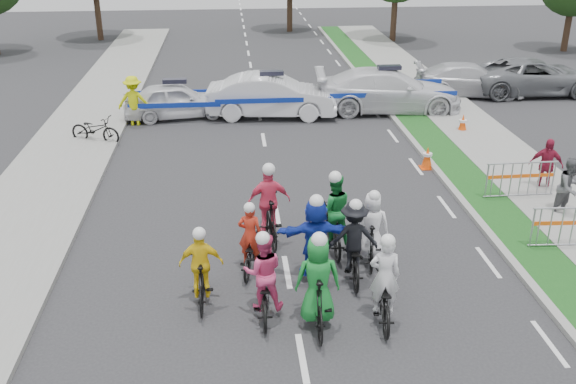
{
  "coord_description": "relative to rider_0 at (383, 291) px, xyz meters",
  "views": [
    {
      "loc": [
        -1.11,
        -9.24,
        7.32
      ],
      "look_at": [
        0.2,
        4.9,
        1.1
      ],
      "focal_mm": 40.0,
      "sensor_mm": 36.0,
      "label": 1
    }
  ],
  "objects": [
    {
      "name": "ground",
      "position": [
        -1.69,
        -1.07,
        -0.63
      ],
      "size": [
        90.0,
        90.0,
        0.0
      ],
      "primitive_type": "plane",
      "color": "#28282B",
      "rests_on": "ground"
    },
    {
      "name": "curb_right",
      "position": [
        3.41,
        3.93,
        -0.57
      ],
      "size": [
        0.2,
        60.0,
        0.12
      ],
      "primitive_type": "cube",
      "color": "gray",
      "rests_on": "ground"
    },
    {
      "name": "grass_strip",
      "position": [
        4.11,
        3.93,
        -0.57
      ],
      "size": [
        1.2,
        60.0,
        0.11
      ],
      "primitive_type": "cube",
      "color": "#144015",
      "rests_on": "ground"
    },
    {
      "name": "sidewalk_right",
      "position": [
        5.91,
        3.93,
        -0.56
      ],
      "size": [
        2.4,
        60.0,
        0.13
      ],
      "primitive_type": "cube",
      "color": "gray",
      "rests_on": "ground"
    },
    {
      "name": "sidewalk_left",
      "position": [
        -8.19,
        3.93,
        -0.56
      ],
      "size": [
        3.0,
        60.0,
        0.13
      ],
      "primitive_type": "cube",
      "color": "gray",
      "rests_on": "ground"
    },
    {
      "name": "rider_0",
      "position": [
        0.0,
        0.0,
        0.0
      ],
      "size": [
        0.85,
        1.92,
        1.9
      ],
      "rotation": [
        0.0,
        0.0,
        3.03
      ],
      "color": "black",
      "rests_on": "ground"
    },
    {
      "name": "rider_1",
      "position": [
        -1.29,
        -0.1,
        0.16
      ],
      "size": [
        0.88,
        1.96,
        2.04
      ],
      "rotation": [
        0.0,
        0.0,
        3.1
      ],
      "color": "black",
      "rests_on": "ground"
    },
    {
      "name": "rider_2",
      "position": [
        -2.29,
        0.37,
        0.07
      ],
      "size": [
        0.79,
        1.84,
        1.86
      ],
      "rotation": [
        0.0,
        0.0,
        3.11
      ],
      "color": "black",
      "rests_on": "ground"
    },
    {
      "name": "rider_3",
      "position": [
        -3.49,
        0.89,
        0.05
      ],
      "size": [
        0.89,
        1.68,
        1.75
      ],
      "rotation": [
        0.0,
        0.0,
        3.12
      ],
      "color": "black",
      "rests_on": "ground"
    },
    {
      "name": "rider_4",
      "position": [
        -0.29,
        1.6,
        0.11
      ],
      "size": [
        1.08,
        1.89,
        1.89
      ],
      "rotation": [
        0.0,
        0.0,
        3.08
      ],
      "color": "black",
      "rests_on": "ground"
    },
    {
      "name": "rider_5",
      "position": [
        -1.12,
        1.57,
        0.22
      ],
      "size": [
        1.63,
        1.95,
        2.04
      ],
      "rotation": [
        0.0,
        0.0,
        3.12
      ],
      "color": "black",
      "rests_on": "ground"
    },
    {
      "name": "rider_6",
      "position": [
        -2.48,
        2.12,
        -0.07
      ],
      "size": [
        0.89,
        1.72,
        1.68
      ],
      "rotation": [
        0.0,
        0.0,
        2.94
      ],
      "color": "black",
      "rests_on": "ground"
    },
    {
      "name": "rider_7",
      "position": [
        0.24,
        2.22,
        0.08
      ],
      "size": [
        0.82,
        1.77,
        1.8
      ],
      "rotation": [
        0.0,
        0.0,
        2.99
      ],
      "color": "black",
      "rests_on": "ground"
    },
    {
      "name": "rider_8",
      "position": [
        -0.51,
        2.93,
        0.11
      ],
      "size": [
        0.83,
        1.96,
        1.99
      ],
      "rotation": [
        0.0,
        0.0,
        3.14
      ],
      "color": "black",
      "rests_on": "ground"
    },
    {
      "name": "rider_9",
      "position": [
        -1.97,
        3.47,
        0.15
      ],
      "size": [
        1.06,
        1.98,
        2.03
      ],
      "rotation": [
        0.0,
        0.0,
        3.25
      ],
      "color": "black",
      "rests_on": "ground"
    },
    {
      "name": "police_car_0",
      "position": [
        -4.87,
        13.93,
        0.05
      ],
      "size": [
        4.18,
        2.24,
        1.35
      ],
      "primitive_type": "imported",
      "rotation": [
        0.0,
        0.0,
        1.74
      ],
      "color": "silver",
      "rests_on": "ground"
    },
    {
      "name": "police_car_1",
      "position": [
        -1.2,
        13.7,
        0.19
      ],
      "size": [
        5.09,
        2.19,
        1.63
      ],
      "primitive_type": "imported",
      "rotation": [
        0.0,
        0.0,
        1.48
      ],
      "color": "silver",
      "rests_on": "ground"
    },
    {
      "name": "police_car_2",
      "position": [
        3.43,
        14.03,
        0.21
      ],
      "size": [
        5.94,
        2.8,
        1.67
      ],
      "primitive_type": "imported",
      "rotation": [
        0.0,
        0.0,
        1.49
      ],
      "color": "silver",
      "rests_on": "ground"
    },
    {
      "name": "civilian_sedan",
      "position": [
        7.51,
        16.03,
        0.06
      ],
      "size": [
        4.96,
        2.62,
        1.37
      ],
      "primitive_type": "imported",
      "rotation": [
        0.0,
        0.0,
        1.42
      ],
      "color": "silver",
      "rests_on": "ground"
    },
    {
      "name": "civilian_suv",
      "position": [
        10.34,
        16.04,
        0.14
      ],
      "size": [
        5.53,
        2.6,
        1.53
      ],
      "primitive_type": "imported",
      "rotation": [
        0.0,
        0.0,
        1.56
      ],
      "color": "slate",
      "rests_on": "ground"
    },
    {
      "name": "spectator_1",
      "position": [
        5.83,
        4.11,
        0.17
      ],
      "size": [
        0.95,
        0.85,
        1.6
      ],
      "primitive_type": "imported",
      "rotation": [
        0.0,
        0.0,
        0.38
      ],
      "color": "#56565B",
      "rests_on": "ground"
    },
    {
      "name": "spectator_2",
      "position": [
        5.97,
        5.74,
        0.16
      ],
      "size": [
        1.0,
        0.71,
        1.57
      ],
      "primitive_type": "imported",
      "rotation": [
        0.0,
        0.0,
        -0.39
      ],
      "color": "maroon",
      "rests_on": "ground"
    },
    {
      "name": "marshal_hiviz",
      "position": [
        -6.35,
        13.12,
        0.3
      ],
      "size": [
        1.23,
        0.75,
        1.84
      ],
      "primitive_type": "imported",
      "rotation": [
        0.0,
        0.0,
        3.09
      ],
      "color": "#CCD80B",
      "rests_on": "ground"
    },
    {
      "name": "barrier_1",
      "position": [
        5.01,
        2.32,
        -0.07
      ],
      "size": [
        2.02,
        0.6,
        1.12
      ],
      "primitive_type": null,
      "rotation": [
        0.0,
        0.0,
        -0.05
      ],
      "color": "#A5A8AD",
      "rests_on": "ground"
    },
    {
      "name": "barrier_2",
      "position": [
        5.01,
        5.19,
        -0.07
      ],
      "size": [
        2.01,
        0.53,
        1.12
      ],
      "primitive_type": null,
      "rotation": [
        0.0,
        0.0,
        0.02
      ],
      "color": "#A5A8AD",
      "rests_on": "ground"
    },
    {
      "name": "cone_0",
      "position": [
        3.21,
        7.78,
        -0.29
      ],
      "size": [
        0.4,
        0.4,
        0.7
      ],
      "color": "#F24C0C",
      "rests_on": "ground"
    },
    {
      "name": "cone_1",
      "position": [
        5.48,
        11.04,
        -0.29
      ],
      "size": [
        0.4,
        0.4,
        0.7
      ],
      "color": "#F24C0C",
      "rests_on": "ground"
    },
    {
      "name": "parked_bike",
      "position": [
        -7.45,
        11.15,
        -0.15
      ],
      "size": [
        1.93,
        1.26,
        0.96
      ],
      "primitive_type": "imported",
      "rotation": [
        0.0,
        0.0,
        1.2
      ],
      "color": "black",
      "rests_on": "ground"
    }
  ]
}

